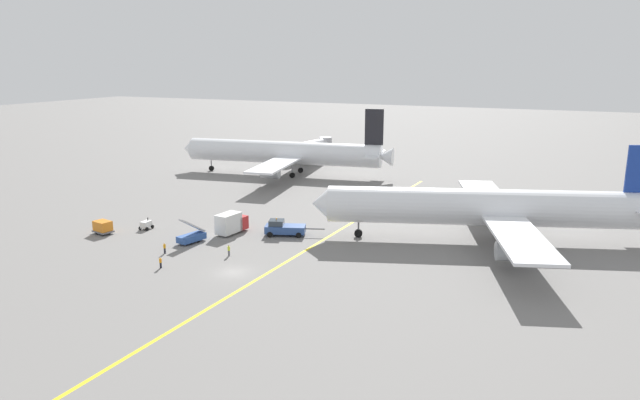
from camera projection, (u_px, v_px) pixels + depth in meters
ground_plane at (234, 272)px, 77.82m from camera, size 600.00×600.00×0.00m
taxiway_stripe at (298, 255)px, 84.79m from camera, size 6.18×119.89×0.01m
airliner_at_gate_left at (285, 153)px, 143.26m from camera, size 54.54×47.84×16.78m
airliner_being_pushed at (487, 208)px, 90.18m from camera, size 53.02×47.67×15.53m
pushback_tug at (284, 228)px, 94.13m from camera, size 9.60×4.72×2.86m
gse_catering_truck_tall at (231, 223)px, 95.04m from camera, size 3.12×6.10×3.50m
gse_stair_truck_yellow at (192, 236)px, 90.39m from camera, size 2.96×4.90×4.06m
gse_container_dolly_flat at (103, 227)px, 94.96m from camera, size 3.59×2.83×2.15m
gse_gpu_cart_small at (146, 225)px, 97.60m from camera, size 1.70×2.18×1.90m
ground_crew_ramp_agent_by_cones at (229, 250)px, 84.20m from camera, size 0.36×0.36×1.68m
ground_crew_wing_walker_right at (161, 262)px, 79.27m from camera, size 0.44×0.39×1.57m
ground_crew_marshaller_foreground at (165, 248)px, 85.26m from camera, size 0.36×0.36×1.63m
jet_bridge at (311, 146)px, 165.92m from camera, size 6.51×20.85×5.66m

